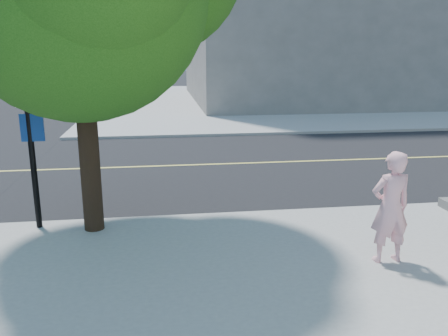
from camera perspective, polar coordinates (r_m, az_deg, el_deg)
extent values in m
plane|color=black|center=(9.69, -23.83, -6.75)|extent=(140.00, 140.00, 0.00)
cube|color=black|center=(13.87, -18.96, -0.16)|extent=(140.00, 9.00, 0.01)
cube|color=#9C9C9A|center=(32.24, 11.79, 8.23)|extent=(29.00, 25.00, 0.12)
imported|color=#F8AEBA|center=(7.42, 19.72, -4.57)|extent=(0.66, 0.46, 1.73)
cylinder|color=black|center=(8.39, -16.37, 4.16)|extent=(0.35, 0.35, 3.53)
cylinder|color=black|center=(8.80, -22.75, 4.60)|extent=(0.11, 0.11, 3.69)
cube|color=white|center=(8.72, -22.74, 7.43)|extent=(0.48, 0.04, 0.18)
cube|color=navy|center=(8.77, -22.46, 4.59)|extent=(0.39, 0.04, 0.48)
imported|color=black|center=(8.71, -23.48, 12.01)|extent=(0.14, 0.18, 0.88)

